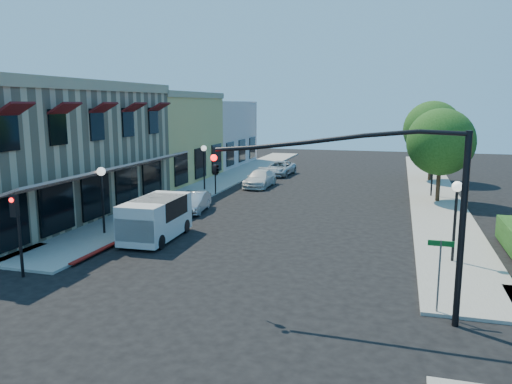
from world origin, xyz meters
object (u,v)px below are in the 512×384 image
(street_tree_b, at_px, (432,130))
(parked_car_d, at_px, (280,168))
(parked_car_a, at_px, (177,212))
(secondary_signal, at_px, (17,220))
(parked_car_b, at_px, (194,202))
(lamppost_right_near, at_px, (456,201))
(parked_car_c, at_px, (260,179))
(signal_mast_arm, at_px, (389,192))
(street_name_sign, at_px, (440,265))
(lamppost_left_near, at_px, (102,183))
(white_van, at_px, (155,216))
(lamppost_left_far, at_px, (204,156))
(lamppost_right_far, at_px, (433,160))
(street_tree_a, at_px, (441,142))

(street_tree_b, distance_m, parked_car_d, 14.14)
(street_tree_b, bearing_deg, parked_car_a, -126.87)
(secondary_signal, xyz_separation_m, parked_car_b, (1.80, 13.16, -1.70))
(lamppost_right_near, relative_size, parked_car_a, 1.16)
(parked_car_c, bearing_deg, signal_mast_arm, -64.15)
(street_name_sign, distance_m, lamppost_left_near, 17.05)
(parked_car_a, xyz_separation_m, parked_car_c, (1.40, 13.00, 0.15))
(lamppost_left_near, relative_size, white_van, 0.75)
(signal_mast_arm, relative_size, parked_car_d, 1.66)
(lamppost_left_near, xyz_separation_m, parked_car_c, (3.70, 17.00, -2.06))
(secondary_signal, bearing_deg, lamppost_right_near, 21.78)
(street_name_sign, bearing_deg, street_tree_b, 87.50)
(parked_car_c, bearing_deg, street_name_sign, -60.20)
(signal_mast_arm, xyz_separation_m, parked_car_a, (-12.06, 10.50, -3.56))
(signal_mast_arm, distance_m, lamppost_left_near, 15.82)
(street_tree_b, xyz_separation_m, signal_mast_arm, (-2.94, -30.50, -0.46))
(lamppost_left_near, distance_m, parked_car_d, 24.37)
(lamppost_left_far, relative_size, lamppost_right_far, 1.00)
(street_tree_b, xyz_separation_m, parked_car_a, (-15.00, -20.00, -4.02))
(street_tree_a, relative_size, street_tree_b, 0.92)
(white_van, relative_size, parked_car_d, 0.98)
(secondary_signal, bearing_deg, street_name_sign, 2.93)
(lamppost_right_near, distance_m, parked_car_d, 27.52)
(street_tree_a, distance_m, parked_car_b, 17.12)
(street_name_sign, bearing_deg, lamppost_right_near, 80.22)
(street_tree_a, xyz_separation_m, parked_car_d, (-13.60, 10.00, -3.52))
(lamppost_left_far, xyz_separation_m, white_van, (3.00, -14.04, -1.53))
(lamppost_left_near, xyz_separation_m, parked_car_b, (2.30, 6.57, -2.11))
(lamppost_left_far, relative_size, parked_car_d, 0.74)
(street_name_sign, distance_m, lamppost_right_near, 5.98)
(secondary_signal, distance_m, parked_car_b, 13.39)
(street_tree_a, bearing_deg, parked_car_a, -146.31)
(lamppost_right_far, bearing_deg, secondary_signal, -126.14)
(secondary_signal, bearing_deg, street_tree_b, 61.23)
(street_tree_a, relative_size, lamppost_left_near, 1.82)
(secondary_signal, xyz_separation_m, street_name_sign, (15.50, 0.79, -0.62))
(street_tree_b, height_order, street_name_sign, street_tree_b)
(street_tree_a, bearing_deg, street_name_sign, -93.76)
(secondary_signal, bearing_deg, lamppost_left_near, 94.34)
(signal_mast_arm, bearing_deg, lamppost_left_near, 155.63)
(street_name_sign, bearing_deg, lamppost_left_far, 128.94)
(lamppost_left_far, height_order, parked_car_c, lamppost_left_far)
(signal_mast_arm, xyz_separation_m, parked_car_b, (-12.06, 13.07, -3.47))
(street_name_sign, height_order, parked_car_d, street_name_sign)
(lamppost_right_near, bearing_deg, lamppost_left_near, 180.00)
(lamppost_right_near, bearing_deg, parked_car_c, 128.04)
(street_tree_b, xyz_separation_m, lamppost_left_near, (-17.30, -24.00, -1.81))
(white_van, height_order, parked_car_c, white_van)
(street_tree_a, height_order, parked_car_d, street_tree_a)
(lamppost_left_near, bearing_deg, lamppost_right_far, 43.26)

